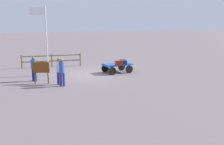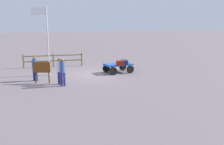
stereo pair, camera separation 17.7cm
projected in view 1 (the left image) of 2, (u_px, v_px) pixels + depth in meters
ground_plane at (93, 74)px, 19.58m from camera, size 120.00×120.00×0.00m
luggage_cart at (117, 66)px, 19.99m from camera, size 2.35×1.76×0.70m
suitcase_navy at (123, 63)px, 19.47m from camera, size 0.57×0.44×0.34m
suitcase_dark at (123, 62)px, 20.00m from camera, size 0.56×0.42×0.30m
suitcase_grey at (119, 63)px, 19.33m from camera, size 0.53×0.36×0.35m
worker_lead at (62, 70)px, 15.92m from camera, size 0.37×0.37×1.77m
worker_trailing at (34, 67)px, 17.25m from camera, size 0.50×0.50×1.68m
worker_supervisor at (59, 69)px, 16.36m from camera, size 0.44×0.44×1.74m
flagpole at (44, 34)px, 18.49m from camera, size 1.10×0.10×5.04m
signboard at (41, 69)px, 16.56m from camera, size 1.07×0.37×1.43m
wooden_fence at (52, 59)px, 22.24m from camera, size 5.08×0.17×1.17m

